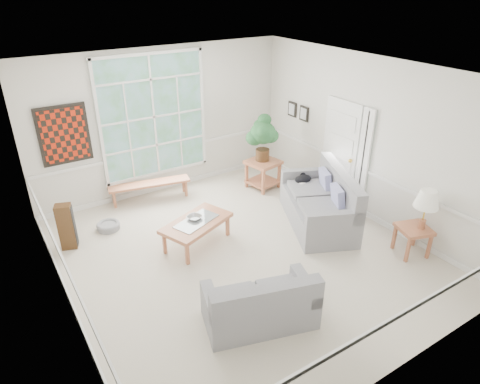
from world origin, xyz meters
The scene contains 24 objects.
floor centered at (0.00, 0.00, -0.01)m, with size 5.50×6.00×0.01m, color beige.
ceiling centered at (0.00, 0.00, 3.00)m, with size 5.50×6.00×0.02m, color white.
wall_back centered at (0.00, 3.00, 1.50)m, with size 5.50×0.02×3.00m, color silver.
wall_front centered at (0.00, -3.00, 1.50)m, with size 5.50×0.02×3.00m, color silver.
wall_left centered at (-2.75, 0.00, 1.50)m, with size 0.02×6.00×3.00m, color silver.
wall_right centered at (2.75, 0.00, 1.50)m, with size 0.02×6.00×3.00m, color silver.
window_back centered at (-0.20, 2.96, 1.65)m, with size 2.30×0.08×2.40m, color white.
entry_door centered at (2.71, 0.60, 1.05)m, with size 0.08×0.90×2.10m, color white.
door_sidelight centered at (2.71, -0.03, 1.15)m, with size 0.08×0.26×1.90m, color white.
wall_art centered at (-1.95, 2.95, 1.60)m, with size 0.90×0.06×1.10m, color #67190B.
wall_frame_near centered at (2.71, 1.75, 1.55)m, with size 0.04×0.26×0.32m, color black.
wall_frame_far centered at (2.71, 2.15, 1.55)m, with size 0.04×0.26×0.32m, color black.
loveseat_right centered at (1.74, 0.06, 0.52)m, with size 1.00×1.92×1.04m, color gray.
loveseat_front centered at (-0.65, -1.46, 0.39)m, with size 1.46×0.76×0.79m, color gray.
coffee_table centered at (-0.49, 0.65, 0.23)m, with size 1.22×0.67×0.46m, color #AF6442.
pewter_bowl centered at (-0.49, 0.73, 0.49)m, with size 0.30×0.30×0.07m, color #96969B.
window_bench centered at (-0.55, 2.65, 0.19)m, with size 1.65×0.32×0.39m, color #AF6442.
end_table centered at (1.76, 1.87, 0.32)m, with size 0.63×0.63×0.63m, color #AF6442.
houseplant centered at (1.77, 1.91, 1.13)m, with size 0.59×0.59×1.01m, color #23552B, non-canonical shape.
side_table centered at (2.40, -1.53, 0.25)m, with size 0.49×0.49×0.50m, color #AF6442.
table_lamp centered at (2.48, -1.59, 0.85)m, with size 0.40×0.40×0.69m, color white, non-canonical shape.
pet_bed centered at (-1.65, 1.98, 0.06)m, with size 0.43×0.43×0.13m, color gray.
floor_speaker centered at (-2.39, 1.75, 0.41)m, with size 0.26×0.20×0.82m, color #432914.
cat centered at (1.92, 0.73, 0.62)m, with size 0.36×0.26×0.17m, color black.
Camera 1 is at (-3.24, -5.02, 4.21)m, focal length 32.00 mm.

